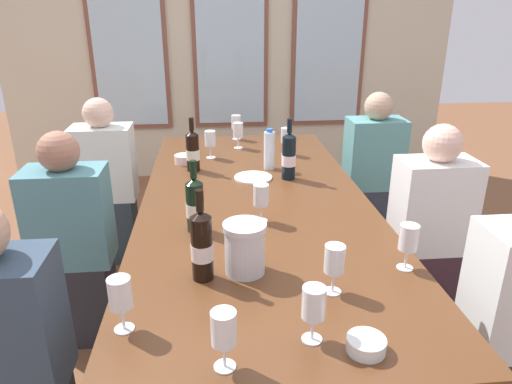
{
  "coord_description": "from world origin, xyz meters",
  "views": [
    {
      "loc": [
        -0.2,
        -2.13,
        1.63
      ],
      "look_at": [
        0.0,
        -0.01,
        0.79
      ],
      "focal_mm": 32.99,
      "sensor_mm": 36.0,
      "label": 1
    }
  ],
  "objects_px": {
    "wine_bottle_1": "(193,151)",
    "wine_glass_3": "(408,240)",
    "wine_glass_5": "(286,136)",
    "seated_person_4": "(7,366)",
    "metal_pitcher": "(245,248)",
    "wine_glass_1": "(238,130)",
    "seated_person_0": "(107,187)",
    "dining_table": "(256,212)",
    "seated_person_3": "(429,234)",
    "water_bottle": "(269,150)",
    "wine_bottle_0": "(202,245)",
    "wine_bottle_2": "(289,156)",
    "wine_glass_8": "(120,295)",
    "wine_glass_0": "(334,261)",
    "white_plate_0": "(253,177)",
    "wine_glass_9": "(224,331)",
    "tasting_bowl_1": "(184,159)",
    "seated_person_1": "(372,176)",
    "wine_glass_6": "(262,197)",
    "tasting_bowl_0": "(366,345)",
    "wine_glass_7": "(236,123)",
    "wine_glass_4": "(314,304)",
    "wine_bottle_3": "(195,205)",
    "seated_person_2": "(74,247)",
    "wine_glass_2": "(210,139)"
  },
  "relations": [
    {
      "from": "wine_glass_9",
      "to": "seated_person_1",
      "type": "height_order",
      "value": "seated_person_1"
    },
    {
      "from": "seated_person_1",
      "to": "wine_glass_8",
      "type": "bearing_deg",
      "value": -127.15
    },
    {
      "from": "tasting_bowl_0",
      "to": "wine_glass_6",
      "type": "distance_m",
      "value": 0.9
    },
    {
      "from": "wine_glass_4",
      "to": "wine_bottle_3",
      "type": "bearing_deg",
      "value": 114.86
    },
    {
      "from": "tasting_bowl_0",
      "to": "tasting_bowl_1",
      "type": "xyz_separation_m",
      "value": [
        -0.58,
        1.74,
        0.01
      ]
    },
    {
      "from": "seated_person_3",
      "to": "water_bottle",
      "type": "bearing_deg",
      "value": 146.5
    },
    {
      "from": "wine_bottle_0",
      "to": "wine_bottle_2",
      "type": "relative_size",
      "value": 0.99
    },
    {
      "from": "wine_bottle_3",
      "to": "wine_glass_4",
      "type": "xyz_separation_m",
      "value": [
        0.35,
        -0.75,
        0.0
      ]
    },
    {
      "from": "wine_glass_7",
      "to": "seated_person_2",
      "type": "xyz_separation_m",
      "value": [
        -0.87,
        -1.16,
        -0.33
      ]
    },
    {
      "from": "wine_glass_8",
      "to": "wine_glass_0",
      "type": "bearing_deg",
      "value": 11.36
    },
    {
      "from": "tasting_bowl_0",
      "to": "tasting_bowl_1",
      "type": "height_order",
      "value": "tasting_bowl_1"
    },
    {
      "from": "wine_bottle_3",
      "to": "seated_person_1",
      "type": "height_order",
      "value": "seated_person_1"
    },
    {
      "from": "seated_person_1",
      "to": "seated_person_2",
      "type": "xyz_separation_m",
      "value": [
        -1.81,
        -0.87,
        0.0
      ]
    },
    {
      "from": "tasting_bowl_1",
      "to": "wine_glass_8",
      "type": "height_order",
      "value": "wine_glass_8"
    },
    {
      "from": "wine_bottle_2",
      "to": "tasting_bowl_0",
      "type": "relative_size",
      "value": 3.04
    },
    {
      "from": "wine_bottle_2",
      "to": "water_bottle",
      "type": "xyz_separation_m",
      "value": [
        -0.08,
        0.18,
        -0.02
      ]
    },
    {
      "from": "wine_bottle_1",
      "to": "wine_glass_3",
      "type": "bearing_deg",
      "value": -56.06
    },
    {
      "from": "metal_pitcher",
      "to": "wine_bottle_3",
      "type": "bearing_deg",
      "value": 117.2
    },
    {
      "from": "tasting_bowl_0",
      "to": "seated_person_3",
      "type": "xyz_separation_m",
      "value": [
        0.7,
        1.08,
        -0.23
      ]
    },
    {
      "from": "seated_person_2",
      "to": "wine_glass_1",
      "type": "bearing_deg",
      "value": 46.61
    },
    {
      "from": "wine_glass_3",
      "to": "wine_glass_4",
      "type": "bearing_deg",
      "value": -139.63
    },
    {
      "from": "dining_table",
      "to": "tasting_bowl_1",
      "type": "bearing_deg",
      "value": 120.86
    },
    {
      "from": "wine_glass_3",
      "to": "wine_glass_5",
      "type": "xyz_separation_m",
      "value": [
        -0.21,
        1.45,
        0.0
      ]
    },
    {
      "from": "wine_glass_1",
      "to": "seated_person_0",
      "type": "relative_size",
      "value": 0.16
    },
    {
      "from": "white_plate_0",
      "to": "seated_person_3",
      "type": "height_order",
      "value": "seated_person_3"
    },
    {
      "from": "wine_glass_5",
      "to": "seated_person_0",
      "type": "relative_size",
      "value": 0.16
    },
    {
      "from": "dining_table",
      "to": "water_bottle",
      "type": "distance_m",
      "value": 0.53
    },
    {
      "from": "seated_person_2",
      "to": "wine_bottle_3",
      "type": "bearing_deg",
      "value": -26.5
    },
    {
      "from": "wine_glass_9",
      "to": "white_plate_0",
      "type": "bearing_deg",
      "value": 81.87
    },
    {
      "from": "wine_bottle_1",
      "to": "wine_glass_6",
      "type": "xyz_separation_m",
      "value": [
        0.32,
        -0.73,
        -0.0
      ]
    },
    {
      "from": "metal_pitcher",
      "to": "wine_bottle_1",
      "type": "bearing_deg",
      "value": 100.56
    },
    {
      "from": "wine_bottle_1",
      "to": "wine_glass_9",
      "type": "bearing_deg",
      "value": -85.6
    },
    {
      "from": "metal_pitcher",
      "to": "wine_glass_7",
      "type": "bearing_deg",
      "value": 87.7
    },
    {
      "from": "water_bottle",
      "to": "seated_person_0",
      "type": "distance_m",
      "value": 1.14
    },
    {
      "from": "wine_glass_0",
      "to": "wine_glass_7",
      "type": "height_order",
      "value": "same"
    },
    {
      "from": "wine_glass_2",
      "to": "wine_glass_9",
      "type": "relative_size",
      "value": 1.0
    },
    {
      "from": "wine_bottle_2",
      "to": "water_bottle",
      "type": "height_order",
      "value": "wine_bottle_2"
    },
    {
      "from": "wine_glass_5",
      "to": "seated_person_4",
      "type": "xyz_separation_m",
      "value": [
        -1.17,
        -1.58,
        -0.34
      ]
    },
    {
      "from": "seated_person_2",
      "to": "seated_person_3",
      "type": "bearing_deg",
      "value": -1.17
    },
    {
      "from": "seated_person_0",
      "to": "seated_person_4",
      "type": "height_order",
      "value": "same"
    },
    {
      "from": "seated_person_2",
      "to": "seated_person_3",
      "type": "height_order",
      "value": "same"
    },
    {
      "from": "water_bottle",
      "to": "wine_glass_7",
      "type": "bearing_deg",
      "value": 102.85
    },
    {
      "from": "dining_table",
      "to": "seated_person_4",
      "type": "bearing_deg",
      "value": -137.58
    },
    {
      "from": "wine_bottle_1",
      "to": "seated_person_0",
      "type": "distance_m",
      "value": 0.76
    },
    {
      "from": "white_plate_0",
      "to": "wine_glass_6",
      "type": "relative_size",
      "value": 1.22
    },
    {
      "from": "wine_glass_0",
      "to": "seated_person_4",
      "type": "xyz_separation_m",
      "value": [
        -1.08,
        -0.01,
        -0.33
      ]
    },
    {
      "from": "seated_person_0",
      "to": "dining_table",
      "type": "bearing_deg",
      "value": -43.1
    },
    {
      "from": "wine_glass_5",
      "to": "seated_person_2",
      "type": "relative_size",
      "value": 0.16
    },
    {
      "from": "white_plate_0",
      "to": "wine_glass_1",
      "type": "bearing_deg",
      "value": 94.28
    },
    {
      "from": "wine_glass_5",
      "to": "wine_glass_9",
      "type": "bearing_deg",
      "value": -103.65
    }
  ]
}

